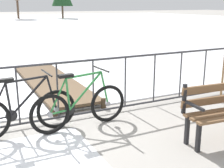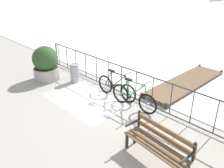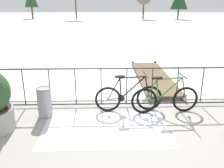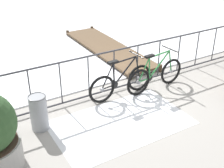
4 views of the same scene
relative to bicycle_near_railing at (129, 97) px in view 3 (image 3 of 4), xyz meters
The scene contains 8 objects.
ground_plane 0.55m from the bicycle_near_railing, 42.41° to the left, with size 160.00×160.00×0.00m, color #9E9991.
frozen_pond 28.68m from the bicycle_near_railing, 89.39° to the left, with size 80.00×56.00×0.03m, color white.
snow_patch 1.15m from the bicycle_near_railing, 122.49° to the right, with size 2.75×1.66×0.01m, color white.
railing_fence 0.46m from the bicycle_near_railing, 42.41° to the left, with size 9.06×0.06×1.07m.
bicycle_near_railing is the anchor object (origin of this frame).
bicycle_second 0.90m from the bicycle_near_railing, ahead, with size 1.71×0.52×0.97m.
trash_bin 2.06m from the bicycle_near_railing, behind, with size 0.35×0.35×0.73m.
wooden_dock 2.87m from the bicycle_near_railing, 66.38° to the left, with size 1.10×4.19×0.20m.
Camera 3 is at (-0.90, -5.87, 2.60)m, focal length 38.32 mm.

